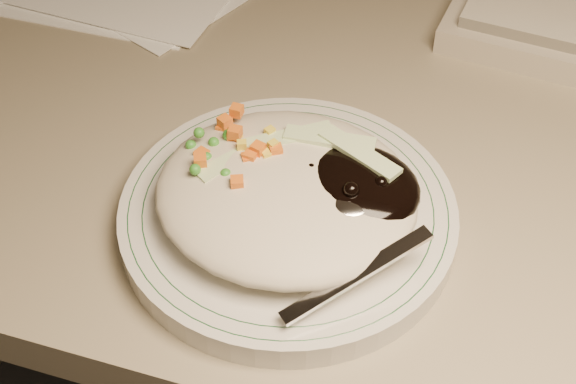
% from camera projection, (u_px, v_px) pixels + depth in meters
% --- Properties ---
extents(desk, '(1.40, 0.70, 0.74)m').
position_uv_depth(desk, '(418.00, 234.00, 0.87)').
color(desk, '#80755C').
rests_on(desk, ground).
extents(plate, '(0.25, 0.25, 0.02)m').
position_uv_depth(plate, '(288.00, 216.00, 0.60)').
color(plate, beige).
rests_on(plate, desk).
extents(plate_rim, '(0.24, 0.24, 0.00)m').
position_uv_depth(plate_rim, '(288.00, 207.00, 0.60)').
color(plate_rim, '#144723').
rests_on(plate_rim, plate).
extents(meal, '(0.21, 0.19, 0.05)m').
position_uv_depth(meal, '(293.00, 189.00, 0.58)').
color(meal, '#B4AB92').
rests_on(meal, plate).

